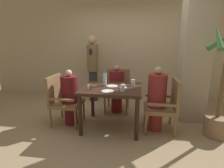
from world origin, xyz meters
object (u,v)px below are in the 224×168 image
(water_bottle, at_px, (105,79))
(glass_tall_near, at_px, (123,88))
(chair_right_side, at_px, (165,104))
(standing_host, at_px, (93,67))
(plate_main_right, at_px, (112,86))
(diner_in_left_chair, at_px, (70,97))
(teacup_with_saucer, at_px, (123,86))
(diner_in_far_chair, at_px, (117,88))
(plate_main_left, at_px, (108,91))
(potted_palm, at_px, (220,103))
(chair_left_side, at_px, (63,98))
(glass_tall_mid, at_px, (133,82))
(diner_in_right_chair, at_px, (157,98))
(chair_far_side, at_px, (118,89))

(water_bottle, distance_m, glass_tall_near, 0.52)
(chair_right_side, distance_m, water_bottle, 1.16)
(standing_host, relative_size, plate_main_right, 8.26)
(diner_in_left_chair, height_order, standing_host, standing_host)
(plate_main_right, bearing_deg, diner_in_left_chair, -175.15)
(standing_host, xyz_separation_m, teacup_with_saucer, (0.93, -1.43, -0.14))
(teacup_with_saucer, xyz_separation_m, glass_tall_near, (0.01, -0.25, 0.03))
(diner_in_far_chair, xyz_separation_m, plate_main_left, (-0.02, -1.02, 0.22))
(chair_right_side, xyz_separation_m, potted_palm, (0.85, -0.07, 0.09))
(diner_in_far_chair, xyz_separation_m, potted_palm, (1.80, -0.80, 0.05))
(chair_left_side, height_order, glass_tall_mid, chair_left_side)
(diner_in_left_chair, distance_m, diner_in_right_chair, 1.60)
(glass_tall_near, bearing_deg, diner_in_right_chair, 22.83)
(chair_left_side, xyz_separation_m, chair_far_side, (0.95, 0.88, 0.00))
(potted_palm, relative_size, teacup_with_saucer, 14.08)
(chair_left_side, height_order, diner_in_right_chair, diner_in_right_chair)
(diner_in_left_chair, height_order, glass_tall_near, diner_in_left_chair)
(plate_main_left, bearing_deg, diner_in_left_chair, 159.91)
(chair_left_side, xyz_separation_m, chair_right_side, (1.90, 0.00, 0.00))
(water_bottle, bearing_deg, glass_tall_near, -44.66)
(chair_far_side, distance_m, diner_in_far_chair, 0.16)
(potted_palm, bearing_deg, diner_in_left_chair, 178.47)
(water_bottle, bearing_deg, chair_left_side, -171.64)
(chair_far_side, relative_size, potted_palm, 0.51)
(chair_right_side, bearing_deg, glass_tall_mid, 160.02)
(chair_left_side, distance_m, plate_main_right, 0.99)
(chair_far_side, xyz_separation_m, potted_palm, (1.80, -0.95, 0.09))
(chair_left_side, distance_m, diner_in_far_chair, 1.20)
(diner_in_right_chair, xyz_separation_m, plate_main_right, (-0.80, 0.07, 0.18))
(chair_left_side, xyz_separation_m, glass_tall_near, (1.17, -0.24, 0.31))
(diner_in_left_chair, relative_size, diner_in_right_chair, 0.92)
(glass_tall_near, bearing_deg, diner_in_left_chair, 166.52)
(teacup_with_saucer, bearing_deg, chair_far_side, 103.33)
(diner_in_right_chair, bearing_deg, teacup_with_saucer, 179.39)
(plate_main_left, relative_size, glass_tall_mid, 1.90)
(water_bottle, xyz_separation_m, glass_tall_near, (0.37, -0.36, -0.06))
(glass_tall_near, bearing_deg, water_bottle, 135.34)
(plate_main_right, distance_m, water_bottle, 0.19)
(standing_host, bearing_deg, glass_tall_near, -60.66)
(chair_far_side, relative_size, diner_in_far_chair, 0.88)
(diner_in_left_chair, height_order, glass_tall_mid, diner_in_left_chair)
(chair_far_side, height_order, potted_palm, potted_palm)
(diner_in_left_chair, distance_m, potted_palm, 2.60)
(chair_left_side, distance_m, teacup_with_saucer, 1.19)
(diner_in_far_chair, distance_m, glass_tall_mid, 0.70)
(diner_in_left_chair, relative_size, plate_main_left, 5.11)
(chair_right_side, bearing_deg, potted_palm, -4.66)
(chair_far_side, distance_m, teacup_with_saucer, 0.94)
(diner_in_right_chair, relative_size, water_bottle, 4.66)
(chair_right_side, distance_m, standing_host, 2.24)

